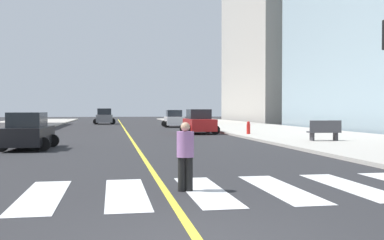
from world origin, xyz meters
TOP-DOWN VIEW (x-y plane):
  - sidewalk_kerb_east at (12.20, 20.00)m, footprint 10.00×120.00m
  - crosswalk_paint at (0.00, 4.00)m, footprint 13.50×4.00m
  - lane_divider_paint at (0.00, 40.00)m, footprint 0.16×80.00m
  - parking_garage_concrete at (27.42, 62.48)m, footprint 18.00×24.00m
  - car_white_nearest at (5.32, 41.82)m, footprint 2.60×4.09m
  - car_red_second at (5.46, 28.47)m, footprint 2.65×4.22m
  - car_black_third at (-5.07, 16.21)m, footprint 2.54×3.96m
  - car_gray_fourth at (-2.10, 52.83)m, footprint 2.78×4.44m
  - park_bench at (10.33, 17.25)m, footprint 1.83×0.67m
  - pedestrian_crossing at (0.45, 4.06)m, footprint 0.39×0.39m
  - fire_hydrant at (8.24, 24.60)m, footprint 0.26×0.26m

SIDE VIEW (x-z plane):
  - lane_divider_paint at x=0.00m, z-range 0.00..0.01m
  - crosswalk_paint at x=0.00m, z-range 0.00..0.01m
  - sidewalk_kerb_east at x=12.20m, z-range 0.00..0.15m
  - fire_hydrant at x=8.24m, z-range 0.13..1.02m
  - park_bench at x=10.33m, z-range 0.13..1.25m
  - car_black_third at x=-5.07m, z-range -0.06..1.68m
  - car_white_nearest at x=5.32m, z-range -0.06..1.75m
  - pedestrian_crossing at x=0.45m, z-range 0.08..1.67m
  - car_red_second at x=5.46m, z-range -0.06..1.82m
  - car_gray_fourth at x=-2.10m, z-range -0.06..1.92m
  - parking_garage_concrete at x=27.42m, z-range 0.00..23.23m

